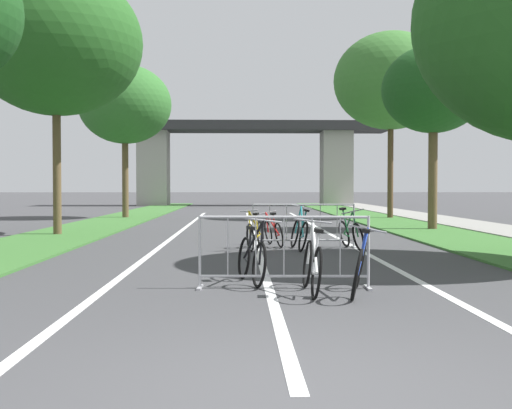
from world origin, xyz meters
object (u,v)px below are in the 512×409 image
bicycle_black_0 (252,258)px  bicycle_red_1 (273,232)px  bicycle_blue_4 (360,267)px  crowd_barrier_nearest (284,252)px  bicycle_white_6 (312,265)px  tree_right_pine_far (391,81)px  bicycle_green_2 (351,234)px  bicycle_teal_5 (299,233)px  tree_left_oak_near (56,42)px  crowd_barrier_second (303,226)px  bicycle_yellow_3 (255,234)px  tree_right_cypress_far (433,90)px  tree_left_maple_mid (125,105)px

bicycle_black_0 → bicycle_red_1: (0.65, 6.08, -0.03)m
bicycle_black_0 → bicycle_blue_4: bearing=131.1°
crowd_barrier_nearest → bicycle_white_6: 0.58m
tree_right_pine_far → bicycle_green_2: 15.90m
bicycle_blue_4 → bicycle_teal_5: 6.16m
tree_right_pine_far → bicycle_green_2: tree_right_pine_far is taller
tree_left_oak_near → bicycle_black_0: tree_left_oak_near is taller
bicycle_black_0 → bicycle_teal_5: 5.24m
bicycle_black_0 → crowd_barrier_second: bearing=-116.3°
bicycle_yellow_3 → bicycle_white_6: bicycle_white_6 is taller
bicycle_blue_4 → tree_right_cypress_far: bearing=82.5°
tree_left_maple_mid → bicycle_yellow_3: (5.59, -14.75, -4.82)m
bicycle_red_1 → bicycle_blue_4: bearing=-96.0°
tree_right_cypress_far → crowd_barrier_second: size_ratio=2.48×
bicycle_blue_4 → bicycle_yellow_3: bearing=114.6°
bicycle_green_2 → bicycle_blue_4: size_ratio=0.93×
bicycle_green_2 → bicycle_teal_5: bicycle_teal_5 is taller
tree_left_oak_near → tree_right_pine_far: 15.66m
bicycle_teal_5 → crowd_barrier_second: bearing=69.4°
tree_right_pine_far → bicycle_blue_4: size_ratio=4.75×
bicycle_white_6 → tree_right_pine_far: bearing=73.4°
tree_left_maple_mid → bicycle_white_6: (6.22, -20.92, -4.79)m
bicycle_red_1 → bicycle_teal_5: 1.13m
crowd_barrier_nearest → bicycle_green_2: 6.03m
bicycle_teal_5 → bicycle_black_0: bearing=-108.4°
bicycle_red_1 → bicycle_green_2: 1.97m
tree_left_oak_near → crowd_barrier_nearest: bearing=-59.1°
crowd_barrier_nearest → bicycle_white_6: size_ratio=1.44×
tree_right_pine_far → bicycle_green_2: size_ratio=5.12×
bicycle_teal_5 → bicycle_yellow_3: bearing=168.3°
tree_right_cypress_far → bicycle_black_0: tree_right_cypress_far is taller
bicycle_green_2 → bicycle_blue_4: (-0.95, -6.24, 0.01)m
crowd_barrier_second → bicycle_yellow_3: 1.24m
tree_left_oak_near → bicycle_white_6: size_ratio=4.57×
tree_left_maple_mid → bicycle_white_6: size_ratio=4.05×
crowd_barrier_second → bicycle_yellow_3: size_ratio=1.51×
tree_right_cypress_far → bicycle_teal_5: 9.34m
crowd_barrier_nearest → crowd_barrier_second: same height
tree_left_oak_near → bicycle_blue_4: size_ratio=4.45×
tree_left_maple_mid → tree_right_pine_far: bearing=-2.9°
tree_right_cypress_far → crowd_barrier_second: bearing=-129.1°
bicycle_yellow_3 → crowd_barrier_second: bearing=-146.3°
bicycle_green_2 → bicycle_teal_5: size_ratio=0.95×
crowd_barrier_second → bicycle_white_6: size_ratio=1.44×
bicycle_green_2 → bicycle_yellow_3: 2.22m
bicycle_red_1 → bicycle_yellow_3: size_ratio=0.97×
tree_right_cypress_far → bicycle_teal_5: tree_right_cypress_far is taller
crowd_barrier_second → bicycle_red_1: bearing=146.9°
tree_left_maple_mid → crowd_barrier_second: (6.75, -14.33, -4.66)m
bicycle_red_1 → bicycle_black_0: bearing=-108.5°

